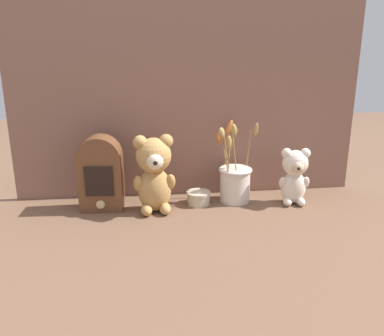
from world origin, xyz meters
name	(u,v)px	position (x,y,z in m)	size (l,w,h in m)	color
ground_plane	(193,208)	(0.00, 0.00, 0.00)	(4.00, 4.00, 0.00)	brown
backdrop_wall	(188,97)	(0.00, 0.17, 0.39)	(1.34, 0.02, 0.78)	#845B4C
teddy_bear_large	(154,172)	(-0.14, -0.01, 0.15)	(0.15, 0.14, 0.28)	tan
teddy_bear_medium	(295,175)	(0.39, 0.01, 0.11)	(0.12, 0.11, 0.22)	beige
flower_vase	(235,180)	(0.17, 0.06, 0.08)	(0.16, 0.15, 0.31)	silver
vintage_radio	(101,172)	(-0.33, 0.04, 0.14)	(0.16, 0.10, 0.27)	brown
decorative_tin_tall	(198,198)	(0.03, 0.04, 0.02)	(0.09, 0.09, 0.05)	beige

